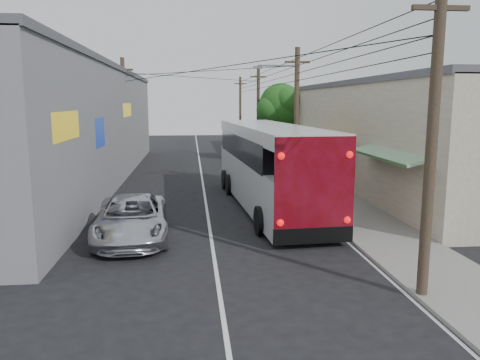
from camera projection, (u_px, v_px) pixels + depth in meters
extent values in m
plane|color=black|center=(217.00, 277.00, 13.56)|extent=(120.00, 120.00, 0.00)
cube|color=slate|center=(291.00, 172.00, 33.84)|extent=(3.00, 80.00, 0.12)
cube|color=beige|center=(344.00, 129.00, 35.79)|extent=(6.00, 40.00, 6.00)
cube|color=#4C4C51|center=(346.00, 88.00, 35.28)|extent=(6.20, 40.00, 0.30)
cube|color=#176722|center=(390.00, 153.00, 19.77)|extent=(1.39, 6.00, 0.46)
cube|color=#C65F17|center=(334.00, 139.00, 27.61)|extent=(1.39, 6.00, 0.46)
cube|color=#176722|center=(302.00, 131.00, 35.46)|extent=(1.39, 6.00, 0.46)
cube|color=#C65F17|center=(282.00, 125.00, 43.31)|extent=(1.39, 6.00, 0.46)
cube|color=#176722|center=(268.00, 122.00, 51.16)|extent=(1.39, 6.00, 0.46)
cube|color=slate|center=(68.00, 126.00, 29.78)|extent=(7.00, 36.00, 7.00)
cube|color=#4C4C51|center=(64.00, 69.00, 29.19)|extent=(7.20, 36.00, 0.30)
cube|color=yellow|center=(65.00, 126.00, 16.28)|extent=(0.12, 3.50, 1.00)
cube|color=#1433A5|center=(99.00, 132.00, 22.27)|extent=(0.12, 2.20, 1.40)
cube|color=yellow|center=(126.00, 110.00, 31.93)|extent=(0.12, 4.00, 0.90)
cylinder|color=#473828|center=(432.00, 144.00, 11.48)|extent=(0.28, 0.28, 8.00)
cube|color=#473828|center=(441.00, 8.00, 10.96)|extent=(1.40, 0.12, 0.12)
cylinder|color=#473828|center=(296.00, 121.00, 26.20)|extent=(0.28, 0.28, 8.00)
cube|color=#473828|center=(297.00, 62.00, 25.67)|extent=(1.40, 0.12, 0.12)
cylinder|color=#473828|center=(258.00, 114.00, 40.91)|extent=(0.28, 0.28, 8.00)
cube|color=#473828|center=(258.00, 77.00, 40.39)|extent=(1.40, 0.12, 0.12)
cylinder|color=#473828|center=(240.00, 111.00, 55.63)|extent=(0.28, 0.28, 8.00)
cube|color=#473828|center=(240.00, 84.00, 55.11)|extent=(1.40, 0.12, 0.12)
cylinder|color=#473828|center=(125.00, 117.00, 32.00)|extent=(0.28, 0.28, 8.00)
cube|color=#473828|center=(123.00, 70.00, 31.47)|extent=(1.40, 0.12, 0.12)
cylinder|color=#59595E|center=(278.00, 66.00, 25.59)|extent=(2.20, 0.10, 0.10)
cube|color=#59595E|center=(258.00, 67.00, 25.50)|extent=(0.50, 0.18, 0.12)
cylinder|color=#3F2B19|center=(280.00, 139.00, 39.44)|extent=(0.44, 0.44, 4.00)
sphere|color=#124612|center=(281.00, 105.00, 38.98)|extent=(3.60, 3.60, 3.60)
sphere|color=#124612|center=(291.00, 112.00, 39.77)|extent=(2.60, 2.60, 2.60)
sphere|color=#124612|center=(271.00, 110.00, 38.57)|extent=(2.40, 2.40, 2.40)
sphere|color=#124612|center=(288.00, 100.00, 37.98)|extent=(2.20, 2.20, 2.20)
sphere|color=#124612|center=(275.00, 103.00, 39.80)|extent=(2.00, 2.00, 2.00)
cube|color=silver|center=(269.00, 180.00, 22.49)|extent=(3.68, 13.70, 2.15)
cube|color=black|center=(266.00, 147.00, 22.78)|extent=(3.56, 11.45, 1.13)
cube|color=silver|center=(269.00, 131.00, 22.10)|extent=(3.68, 13.70, 0.56)
cube|color=maroon|center=(315.00, 185.00, 15.72)|extent=(2.80, 0.27, 3.27)
cube|color=black|center=(313.00, 235.00, 16.01)|extent=(2.82, 0.29, 0.56)
sphere|color=red|center=(280.00, 223.00, 15.70)|extent=(0.25, 0.25, 0.25)
sphere|color=red|center=(347.00, 220.00, 16.09)|extent=(0.25, 0.25, 0.25)
sphere|color=red|center=(281.00, 156.00, 15.33)|extent=(0.25, 0.25, 0.25)
sphere|color=red|center=(350.00, 155.00, 15.72)|extent=(0.25, 0.25, 0.25)
cylinder|color=black|center=(261.00, 221.00, 17.77)|extent=(0.41, 1.15, 1.13)
cylinder|color=black|center=(331.00, 218.00, 18.23)|extent=(0.41, 1.15, 1.13)
cylinder|color=black|center=(230.00, 184.00, 25.67)|extent=(0.41, 1.15, 1.13)
cylinder|color=black|center=(279.00, 183.00, 26.14)|extent=(0.41, 1.15, 1.13)
cylinder|color=black|center=(225.00, 179.00, 27.32)|extent=(0.41, 1.15, 1.13)
cylinder|color=black|center=(272.00, 178.00, 27.78)|extent=(0.41, 1.15, 1.13)
imported|color=silver|center=(132.00, 218.00, 17.26)|extent=(2.98, 5.79, 1.56)
imported|color=#A7A7AF|center=(271.00, 176.00, 26.57)|extent=(2.77, 6.12, 1.74)
imported|color=#242428|center=(258.00, 157.00, 37.13)|extent=(1.84, 4.39, 1.48)
imported|color=black|center=(238.00, 149.00, 44.89)|extent=(1.65, 3.96, 1.27)
imported|color=pink|center=(315.00, 168.00, 29.32)|extent=(0.71, 0.60, 1.67)
imported|color=#96B3DA|center=(297.00, 166.00, 29.91)|extent=(1.10, 1.04, 1.80)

